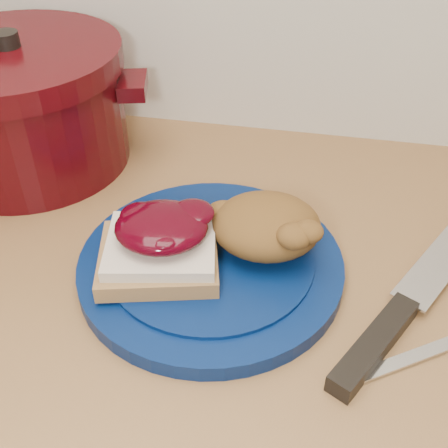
% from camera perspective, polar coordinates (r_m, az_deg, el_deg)
% --- Properties ---
extents(plate, '(0.31, 0.31, 0.02)m').
position_cam_1_polar(plate, '(0.58, -1.35, -4.22)').
color(plate, '#051846').
rests_on(plate, wood_countertop).
extents(sandwich, '(0.14, 0.13, 0.06)m').
position_cam_1_polar(sandwich, '(0.55, -6.50, -1.97)').
color(sandwich, olive).
rests_on(sandwich, plate).
extents(stuffing_mound, '(0.12, 0.11, 0.06)m').
position_cam_1_polar(stuffing_mound, '(0.57, 4.31, -0.16)').
color(stuffing_mound, brown).
rests_on(stuffing_mound, plate).
extents(chef_knife, '(0.19, 0.31, 0.02)m').
position_cam_1_polar(chef_knife, '(0.56, 17.27, -8.81)').
color(chef_knife, black).
rests_on(chef_knife, wood_countertop).
extents(butter_knife, '(0.15, 0.10, 0.00)m').
position_cam_1_polar(butter_knife, '(0.54, 19.34, -12.37)').
color(butter_knife, silver).
rests_on(butter_knife, wood_countertop).
extents(dutch_oven, '(0.32, 0.32, 0.17)m').
position_cam_1_polar(dutch_oven, '(0.77, -19.84, 11.28)').
color(dutch_oven, '#370509').
rests_on(dutch_oven, wood_countertop).
extents(pepper_grinder, '(0.08, 0.08, 0.13)m').
position_cam_1_polar(pepper_grinder, '(0.81, -20.48, 11.47)').
color(pepper_grinder, black).
rests_on(pepper_grinder, wood_countertop).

